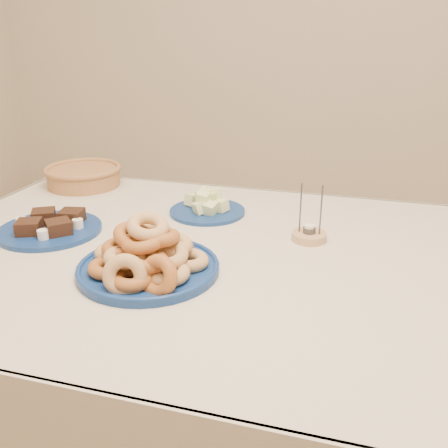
{
  "coord_description": "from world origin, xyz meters",
  "views": [
    {
      "loc": [
        0.3,
        -1.1,
        1.28
      ],
      "look_at": [
        0.0,
        -0.05,
        0.85
      ],
      "focal_mm": 40.0,
      "sensor_mm": 36.0,
      "label": 1
    }
  ],
  "objects": [
    {
      "name": "melon_plate",
      "position": [
        -0.15,
        0.27,
        0.77
      ],
      "size": [
        0.28,
        0.28,
        0.08
      ],
      "rotation": [
        0.0,
        0.0,
        -0.25
      ],
      "color": "navy",
      "rests_on": "dining_table"
    },
    {
      "name": "dining_table",
      "position": [
        0.0,
        0.0,
        0.64
      ],
      "size": [
        1.71,
        1.11,
        0.75
      ],
      "color": "brown",
      "rests_on": "ground"
    },
    {
      "name": "brownie_plate",
      "position": [
        -0.52,
        -0.0,
        0.77
      ],
      "size": [
        0.37,
        0.37,
        0.05
      ],
      "rotation": [
        0.0,
        0.0,
        0.41
      ],
      "color": "navy",
      "rests_on": "dining_table"
    },
    {
      "name": "wicker_basket",
      "position": [
        -0.66,
        0.42,
        0.79
      ],
      "size": [
        0.34,
        0.34,
        0.07
      ],
      "rotation": [
        0.0,
        0.0,
        -0.31
      ],
      "color": "brown",
      "rests_on": "dining_table"
    },
    {
      "name": "candle_holder",
      "position": [
        0.18,
        0.14,
        0.76
      ],
      "size": [
        0.1,
        0.1,
        0.16
      ],
      "rotation": [
        0.0,
        0.0,
        -0.04
      ],
      "color": "tan",
      "rests_on": "dining_table"
    },
    {
      "name": "donut_platter",
      "position": [
        -0.15,
        -0.16,
        0.79
      ],
      "size": [
        0.37,
        0.37,
        0.15
      ],
      "rotation": [
        0.0,
        0.0,
        0.13
      ],
      "color": "navy",
      "rests_on": "dining_table"
    }
  ]
}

